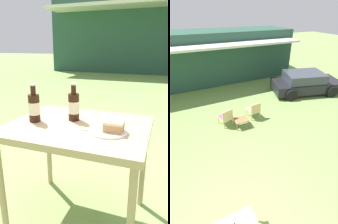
% 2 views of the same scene
% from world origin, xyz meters
% --- Properties ---
extents(ground_plane, '(60.00, 60.00, 0.00)m').
position_xyz_m(ground_plane, '(0.00, 0.00, 0.00)').
color(ground_plane, '#7A9E51').
extents(patio_table, '(0.84, 0.65, 0.68)m').
position_xyz_m(patio_table, '(0.00, 0.00, 0.61)').
color(patio_table, tan).
rests_on(patio_table, ground_plane).
extents(cake_on_plate, '(0.21, 0.21, 0.07)m').
position_xyz_m(cake_on_plate, '(0.22, -0.06, 0.71)').
color(cake_on_plate, white).
rests_on(cake_on_plate, patio_table).
extents(cola_bottle_near, '(0.07, 0.07, 0.24)m').
position_xyz_m(cola_bottle_near, '(-0.06, 0.07, 0.77)').
color(cola_bottle_near, black).
rests_on(cola_bottle_near, patio_table).
extents(cola_bottle_far, '(0.07, 0.07, 0.24)m').
position_xyz_m(cola_bottle_far, '(-0.28, -0.04, 0.77)').
color(cola_bottle_far, black).
rests_on(cola_bottle_far, patio_table).
extents(fork, '(0.19, 0.03, 0.01)m').
position_xyz_m(fork, '(0.13, -0.07, 0.69)').
color(fork, silver).
rests_on(fork, patio_table).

